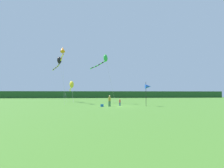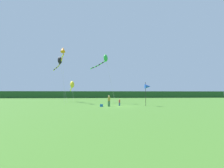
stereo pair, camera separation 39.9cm
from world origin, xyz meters
name	(u,v)px [view 1 (the left image)]	position (x,y,z in m)	size (l,w,h in m)	color
ground_plane	(116,106)	(0.00, 0.00, 0.00)	(120.00, 120.00, 0.00)	#4C842D
distant_treeline	(102,95)	(0.00, 45.00, 1.40)	(108.00, 3.43, 2.80)	#234C23
person_adult	(110,100)	(-1.08, -0.36, 0.93)	(0.37, 0.37, 1.67)	#3F724C
person_child	(120,102)	(0.70, 0.94, 0.61)	(0.24, 0.24, 1.09)	#334C8C
cooler_box	(102,105)	(-2.22, -0.60, 0.18)	(0.44, 0.34, 0.36)	#1959B2
banner_flag_pole	(148,87)	(5.01, -0.13, 3.03)	(0.90, 0.70, 3.73)	black
kite_green	(104,59)	(-1.43, 7.54, 8.78)	(4.94, 6.13, 9.79)	#B2B2B2
kite_orange	(62,51)	(-9.90, 8.93, 10.55)	(3.33, 10.57, 11.52)	#B2B2B2
kite_black	(59,61)	(-11.39, 13.06, 9.30)	(4.92, 8.29, 10.41)	#B2B2B2
kite_yellow	(72,85)	(-8.61, 13.88, 3.93)	(1.77, 6.46, 4.99)	#B2B2B2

